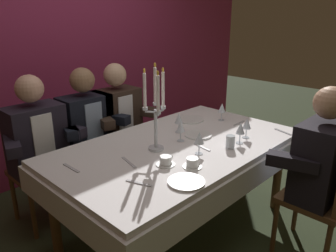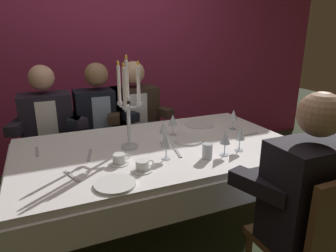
{
  "view_description": "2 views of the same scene",
  "coord_description": "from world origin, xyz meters",
  "px_view_note": "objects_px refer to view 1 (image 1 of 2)",
  "views": [
    {
      "loc": [
        -1.7,
        -1.54,
        1.68
      ],
      "look_at": [
        -0.0,
        0.1,
        0.86
      ],
      "focal_mm": 35.28,
      "sensor_mm": 36.0,
      "label": 1
    },
    {
      "loc": [
        -0.71,
        -1.8,
        1.49
      ],
      "look_at": [
        0.1,
        0.07,
        0.85
      ],
      "focal_mm": 31.85,
      "sensor_mm": 36.0,
      "label": 2
    }
  ],
  "objects_px": {
    "dining_table": "(178,158)",
    "coffee_cup_0": "(166,161)",
    "seated_diner_1": "(86,125)",
    "candelabra": "(156,112)",
    "wine_glass_1": "(222,108)",
    "seated_diner_3": "(322,161)",
    "wine_glass_3": "(179,119)",
    "seated_diner_0": "(36,138)",
    "coffee_cup_1": "(192,163)",
    "water_tumbler_0": "(230,142)",
    "dinner_plate_1": "(190,119)",
    "dinner_plate_2": "(186,182)",
    "wine_glass_4": "(181,127)",
    "dinner_plate_0": "(198,135)",
    "wine_glass_2": "(240,129)",
    "seated_diner_2": "(117,117)",
    "wine_glass_0": "(247,124)",
    "wine_glass_5": "(199,139)"
  },
  "relations": [
    {
      "from": "wine_glass_2",
      "to": "water_tumbler_0",
      "type": "height_order",
      "value": "wine_glass_2"
    },
    {
      "from": "candelabra",
      "to": "seated_diner_1",
      "type": "height_order",
      "value": "candelabra"
    },
    {
      "from": "water_tumbler_0",
      "to": "seated_diner_0",
      "type": "relative_size",
      "value": 0.08
    },
    {
      "from": "dinner_plate_2",
      "to": "coffee_cup_1",
      "type": "xyz_separation_m",
      "value": [
        0.19,
        0.11,
        0.02
      ]
    },
    {
      "from": "wine_glass_3",
      "to": "dining_table",
      "type": "bearing_deg",
      "value": -138.29
    },
    {
      "from": "dinner_plate_0",
      "to": "dinner_plate_1",
      "type": "height_order",
      "value": "same"
    },
    {
      "from": "dining_table",
      "to": "wine_glass_4",
      "type": "height_order",
      "value": "wine_glass_4"
    },
    {
      "from": "candelabra",
      "to": "coffee_cup_1",
      "type": "bearing_deg",
      "value": -95.13
    },
    {
      "from": "dinner_plate_0",
      "to": "wine_glass_4",
      "type": "bearing_deg",
      "value": 171.72
    },
    {
      "from": "dinner_plate_2",
      "to": "wine_glass_4",
      "type": "relative_size",
      "value": 1.33
    },
    {
      "from": "wine_glass_0",
      "to": "dinner_plate_1",
      "type": "bearing_deg",
      "value": 86.99
    },
    {
      "from": "wine_glass_1",
      "to": "seated_diner_3",
      "type": "height_order",
      "value": "seated_diner_3"
    },
    {
      "from": "coffee_cup_1",
      "to": "seated_diner_3",
      "type": "relative_size",
      "value": 0.11
    },
    {
      "from": "dining_table",
      "to": "wine_glass_5",
      "type": "bearing_deg",
      "value": -99.85
    },
    {
      "from": "dinner_plate_2",
      "to": "seated_diner_3",
      "type": "distance_m",
      "value": 0.97
    },
    {
      "from": "coffee_cup_0",
      "to": "seated_diner_1",
      "type": "distance_m",
      "value": 1.07
    },
    {
      "from": "dining_table",
      "to": "coffee_cup_0",
      "type": "distance_m",
      "value": 0.4
    },
    {
      "from": "dining_table",
      "to": "seated_diner_0",
      "type": "xyz_separation_m",
      "value": [
        -0.69,
        0.89,
        0.11
      ]
    },
    {
      "from": "wine_glass_5",
      "to": "water_tumbler_0",
      "type": "height_order",
      "value": "wine_glass_5"
    },
    {
      "from": "dinner_plate_1",
      "to": "wine_glass_3",
      "type": "bearing_deg",
      "value": -155.13
    },
    {
      "from": "dining_table",
      "to": "wine_glass_3",
      "type": "bearing_deg",
      "value": 41.71
    },
    {
      "from": "dinner_plate_0",
      "to": "wine_glass_3",
      "type": "relative_size",
      "value": 1.33
    },
    {
      "from": "dining_table",
      "to": "seated_diner_1",
      "type": "relative_size",
      "value": 1.56
    },
    {
      "from": "coffee_cup_0",
      "to": "dinner_plate_1",
      "type": "bearing_deg",
      "value": 31.0
    },
    {
      "from": "wine_glass_0",
      "to": "candelabra",
      "type": "bearing_deg",
      "value": 152.66
    },
    {
      "from": "wine_glass_2",
      "to": "coffee_cup_1",
      "type": "height_order",
      "value": "wine_glass_2"
    },
    {
      "from": "wine_glass_4",
      "to": "seated_diner_3",
      "type": "height_order",
      "value": "seated_diner_3"
    },
    {
      "from": "dinner_plate_2",
      "to": "seated_diner_2",
      "type": "bearing_deg",
      "value": 68.63
    },
    {
      "from": "dinner_plate_1",
      "to": "wine_glass_0",
      "type": "distance_m",
      "value": 0.61
    },
    {
      "from": "wine_glass_4",
      "to": "coffee_cup_0",
      "type": "height_order",
      "value": "wine_glass_4"
    },
    {
      "from": "coffee_cup_1",
      "to": "wine_glass_1",
      "type": "bearing_deg",
      "value": 24.91
    },
    {
      "from": "wine_glass_1",
      "to": "seated_diner_0",
      "type": "height_order",
      "value": "seated_diner_0"
    },
    {
      "from": "dinner_plate_1",
      "to": "seated_diner_3",
      "type": "height_order",
      "value": "seated_diner_3"
    },
    {
      "from": "dining_table",
      "to": "coffee_cup_0",
      "type": "xyz_separation_m",
      "value": [
        -0.32,
        -0.18,
        0.15
      ]
    },
    {
      "from": "wine_glass_0",
      "to": "seated_diner_3",
      "type": "distance_m",
      "value": 0.6
    },
    {
      "from": "coffee_cup_0",
      "to": "coffee_cup_1",
      "type": "relative_size",
      "value": 1.0
    },
    {
      "from": "wine_glass_1",
      "to": "seated_diner_3",
      "type": "relative_size",
      "value": 0.13
    },
    {
      "from": "wine_glass_0",
      "to": "wine_glass_3",
      "type": "bearing_deg",
      "value": 120.86
    },
    {
      "from": "dinner_plate_2",
      "to": "wine_glass_1",
      "type": "xyz_separation_m",
      "value": [
        1.1,
        0.53,
        0.11
      ]
    },
    {
      "from": "seated_diner_1",
      "to": "coffee_cup_1",
      "type": "bearing_deg",
      "value": -89.52
    },
    {
      "from": "dinner_plate_1",
      "to": "water_tumbler_0",
      "type": "distance_m",
      "value": 0.7
    },
    {
      "from": "coffee_cup_1",
      "to": "seated_diner_1",
      "type": "distance_m",
      "value": 1.21
    },
    {
      "from": "dinner_plate_2",
      "to": "wine_glass_3",
      "type": "height_order",
      "value": "wine_glass_3"
    },
    {
      "from": "water_tumbler_0",
      "to": "seated_diner_2",
      "type": "relative_size",
      "value": 0.08
    },
    {
      "from": "wine_glass_4",
      "to": "coffee_cup_1",
      "type": "xyz_separation_m",
      "value": [
        -0.28,
        -0.35,
        -0.09
      ]
    },
    {
      "from": "dining_table",
      "to": "wine_glass_4",
      "type": "bearing_deg",
      "value": 25.75
    },
    {
      "from": "seated_diner_2",
      "to": "wine_glass_5",
      "type": "bearing_deg",
      "value": -97.34
    },
    {
      "from": "wine_glass_5",
      "to": "seated_diner_0",
      "type": "distance_m",
      "value": 1.3
    },
    {
      "from": "candelabra",
      "to": "water_tumbler_0",
      "type": "xyz_separation_m",
      "value": [
        0.39,
        -0.37,
        -0.23
      ]
    },
    {
      "from": "dinner_plate_0",
      "to": "seated_diner_2",
      "type": "relative_size",
      "value": 0.18
    }
  ]
}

